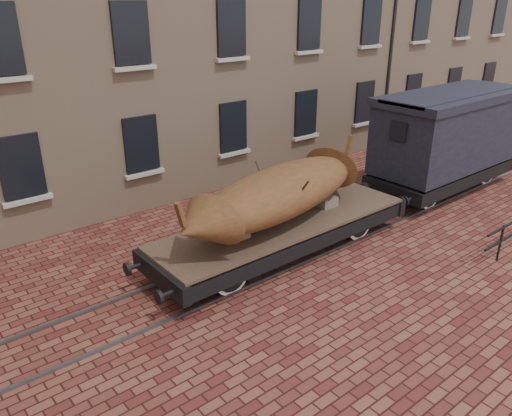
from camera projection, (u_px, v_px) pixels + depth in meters
ground at (312, 242)px, 13.98m from camera, size 90.00×90.00×0.00m
rail_track at (312, 241)px, 13.97m from camera, size 30.00×1.52×0.06m
flatcar_wagon at (283, 227)px, 13.04m from camera, size 8.24×2.23×1.24m
iron_boat at (280, 192)px, 12.56m from camera, size 6.81×2.93×1.63m
goods_van at (449, 130)px, 16.87m from camera, size 6.70×2.44×3.46m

